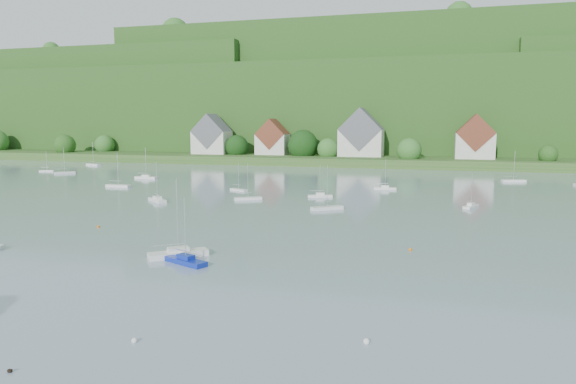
{
  "coord_description": "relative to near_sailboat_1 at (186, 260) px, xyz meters",
  "views": [
    {
      "loc": [
        32.71,
        -9.6,
        15.67
      ],
      "look_at": [
        8.68,
        75.0,
        4.0
      ],
      "focal_mm": 32.93,
      "sensor_mm": 36.0,
      "label": 1
    }
  ],
  "objects": [
    {
      "name": "near_sailboat_3",
      "position": [
        -2.23,
        2.49,
        0.05
      ],
      "size": [
        6.5,
        5.88,
        9.27
      ],
      "rotation": [
        0.0,
        0.0,
        0.7
      ],
      "color": "silver",
      "rests_on": "ground"
    },
    {
      "name": "village_building_0",
      "position": [
        -61.12,
        144.67,
        9.09
      ],
      "size": [
        14.0,
        10.4,
        16.0
      ],
      "color": "beige",
      "rests_on": "far_shore_strip"
    },
    {
      "name": "village_building_3",
      "position": [
        38.88,
        143.67,
        9.01
      ],
      "size": [
        13.0,
        10.4,
        15.5
      ],
      "color": "beige",
      "rests_on": "far_shore_strip"
    },
    {
      "name": "mooring_buoy_1",
      "position": [
        6.11,
        -20.23,
        -0.42
      ],
      "size": [
        0.43,
        0.43,
        0.43
      ],
      "primitive_type": "sphere",
      "color": "silver",
      "rests_on": "ground"
    },
    {
      "name": "mooring_buoy_3",
      "position": [
        -22.03,
        15.01,
        -0.42
      ],
      "size": [
        0.43,
        0.43,
        0.43
      ],
      "primitive_type": "sphere",
      "color": "#FE6704",
      "rests_on": "ground"
    },
    {
      "name": "far_sailboat_cluster",
      "position": [
        1.51,
        74.56,
        -0.05
      ],
      "size": [
        204.43,
        76.64,
        8.71
      ],
      "color": "silver",
      "rests_on": "ground"
    },
    {
      "name": "village_building_1",
      "position": [
        -36.12,
        146.67,
        8.33
      ],
      "size": [
        12.0,
        9.36,
        14.0
      ],
      "color": "beige",
      "rests_on": "far_shore_strip"
    },
    {
      "name": "mooring_buoy_4",
      "position": [
        22.16,
        -15.85,
        -0.42
      ],
      "size": [
        0.48,
        0.48,
        0.48
      ],
      "primitive_type": "sphere",
      "color": "silver",
      "rests_on": "ground"
    },
    {
      "name": "mooring_buoy_2",
      "position": [
        23.77,
        13.12,
        -0.42
      ],
      "size": [
        0.41,
        0.41,
        0.41
      ],
      "primitive_type": "sphere",
      "color": "#FE6704",
      "rests_on": "ground"
    },
    {
      "name": "forested_ridge",
      "position": [
        -5.73,
        226.24,
        22.47
      ],
      "size": [
        620.0,
        181.22,
        69.89
      ],
      "color": "#184416",
      "rests_on": "ground"
    },
    {
      "name": "near_sailboat_1",
      "position": [
        0.0,
        0.0,
        0.0
      ],
      "size": [
        5.76,
        3.7,
        7.56
      ],
      "rotation": [
        0.0,
        0.0,
        -0.42
      ],
      "color": "#102497",
      "rests_on": "ground"
    },
    {
      "name": "far_shore_strip",
      "position": [
        -6.12,
        157.67,
        1.08
      ],
      "size": [
        600.0,
        60.0,
        3.0
      ],
      "primitive_type": "cube",
      "color": "#284B1C",
      "rests_on": "ground"
    },
    {
      "name": "village_building_2",
      "position": [
        -1.12,
        145.67,
        9.85
      ],
      "size": [
        16.0,
        11.44,
        18.0
      ],
      "color": "beige",
      "rests_on": "far_shore_strip"
    }
  ]
}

